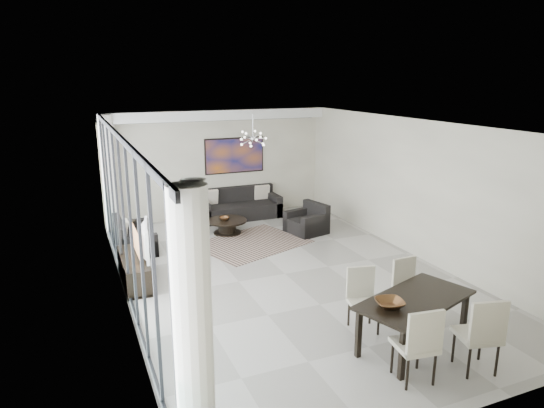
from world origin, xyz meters
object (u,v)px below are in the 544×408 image
tv_console (134,270)px  dining_table (415,304)px  coffee_table (227,226)px  television (141,240)px  sofa_main (239,208)px

tv_console → dining_table: size_ratio=0.80×
coffee_table → tv_console: tv_console is taller
dining_table → television: bearing=129.7°
television → dining_table: (3.19, -3.84, -0.15)m
coffee_table → tv_console: 3.29m
dining_table → coffee_table: bearing=98.0°
sofa_main → dining_table: sofa_main is taller
sofa_main → tv_console: bearing=-134.1°
tv_console → television: 0.58m
coffee_table → tv_console: (-2.50, -2.14, 0.05)m
television → sofa_main: bearing=-34.2°
coffee_table → sofa_main: sofa_main is taller
television → tv_console: bearing=98.2°
television → dining_table: television is taller
sofa_main → tv_console: size_ratio=1.39×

